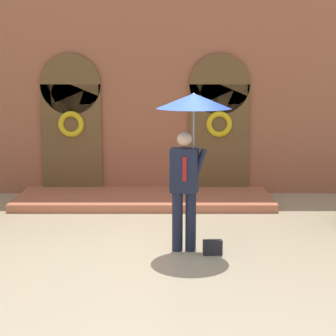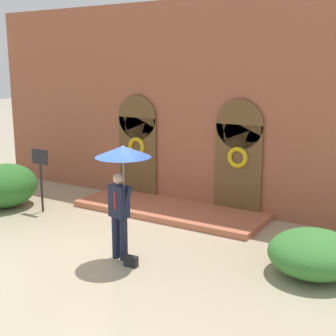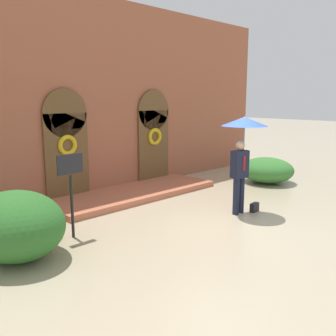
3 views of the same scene
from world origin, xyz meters
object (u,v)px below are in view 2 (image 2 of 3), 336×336
at_px(person_with_umbrella, 122,168).
at_px(handbag, 131,261).
at_px(sign_post, 41,170).
at_px(shrub_right, 314,253).
at_px(shrub_left, 5,186).

xyz_separation_m(person_with_umbrella, handbag, (0.32, -0.20, -1.80)).
relative_size(person_with_umbrella, sign_post, 1.37).
relative_size(person_with_umbrella, handbag, 8.44).
relative_size(handbag, shrub_right, 0.16).
xyz_separation_m(handbag, shrub_right, (3.14, 1.52, 0.31)).
bearing_deg(person_with_umbrella, shrub_left, 166.13).
bearing_deg(handbag, person_with_umbrella, 142.93).
bearing_deg(person_with_umbrella, sign_post, 159.23).
bearing_deg(shrub_left, shrub_right, 0.52).
xyz_separation_m(shrub_left, shrub_right, (8.50, 0.08, -0.19)).
bearing_deg(sign_post, handbag, -21.72).
distance_m(person_with_umbrella, handbag, 1.84).
distance_m(sign_post, shrub_right, 7.32).
distance_m(handbag, shrub_left, 5.57).
relative_size(sign_post, shrub_left, 0.92).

